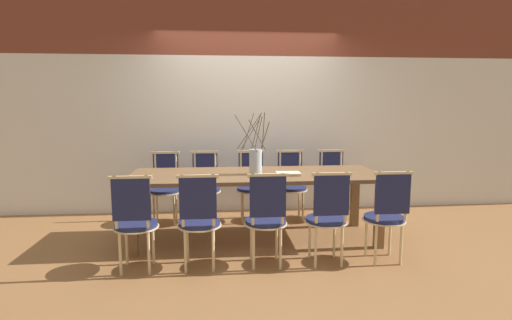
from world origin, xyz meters
TOP-DOWN VIEW (x-y plane):
  - ground_plane at (0.00, 0.00)m, footprint 16.00×16.00m
  - wall_rear at (0.00, 1.30)m, footprint 12.00×0.06m
  - dining_table at (0.00, 0.00)m, footprint 2.75×0.99m
  - chair_near_leftend at (-1.16, -0.78)m, footprint 0.41×0.41m
  - chair_near_left at (-0.59, -0.78)m, footprint 0.41×0.41m
  - chair_near_center at (0.02, -0.78)m, footprint 0.41×0.41m
  - chair_near_right at (0.60, -0.78)m, footprint 0.41×0.41m
  - chair_near_rightend at (1.18, -0.78)m, footprint 0.41×0.41m
  - chair_far_leftend at (-1.10, 0.78)m, footprint 0.41×0.41m
  - chair_far_left at (-0.59, 0.78)m, footprint 0.41×0.41m
  - chair_far_center at (0.01, 0.78)m, footprint 0.41×0.41m
  - chair_far_right at (0.54, 0.78)m, footprint 0.41×0.41m
  - chair_far_rightend at (1.11, 0.78)m, footprint 0.41×0.41m
  - vase_centerpiece at (-0.01, -0.05)m, footprint 0.37×0.42m
  - book_stack at (0.34, -0.13)m, footprint 0.26×0.19m

SIDE VIEW (x-z plane):
  - ground_plane at x=0.00m, z-range 0.00..0.00m
  - chair_near_leftend at x=-1.16m, z-range 0.03..0.94m
  - chair_near_left at x=-0.59m, z-range 0.03..0.94m
  - chair_near_center at x=0.02m, z-range 0.03..0.94m
  - chair_near_right at x=0.60m, z-range 0.03..0.94m
  - chair_near_rightend at x=1.18m, z-range 0.03..0.94m
  - chair_far_leftend at x=-1.10m, z-range 0.03..0.94m
  - chair_far_left at x=-0.59m, z-range 0.03..0.94m
  - chair_far_center at x=0.01m, z-range 0.03..0.94m
  - chair_far_right at x=0.54m, z-range 0.03..0.94m
  - chair_far_rightend at x=1.11m, z-range 0.03..0.94m
  - dining_table at x=0.00m, z-range 0.29..1.05m
  - book_stack at x=0.34m, z-range 0.76..0.78m
  - vase_centerpiece at x=-0.01m, z-range 0.57..1.24m
  - wall_rear at x=0.00m, z-range 0.00..3.20m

